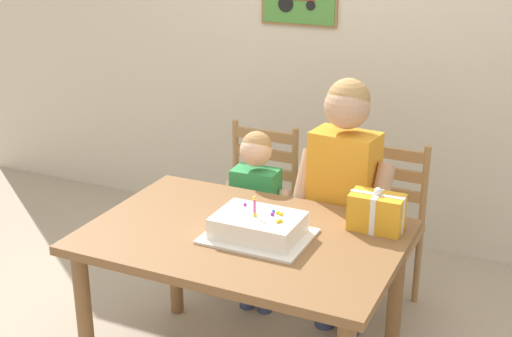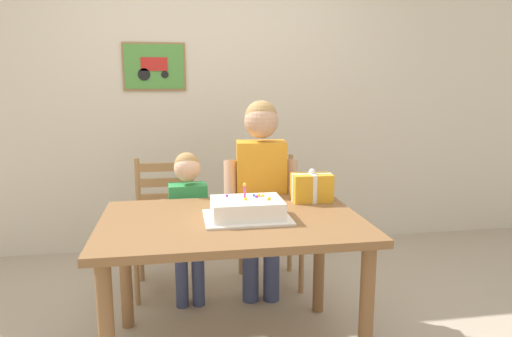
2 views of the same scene
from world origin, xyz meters
The scene contains 8 objects.
back_wall centered at (0.00, 1.75, 1.30)m, with size 6.40×0.11×2.60m.
dining_table centered at (0.00, 0.00, 0.66)m, with size 1.35×0.91×0.76m.
birthday_cake centered at (0.08, -0.01, 0.81)m, with size 0.44×0.34×0.19m.
gift_box_red_large centered at (0.51, 0.28, 0.84)m, with size 0.24×0.14×0.20m.
chair_left centered at (-0.37, 0.89, 0.47)m, with size 0.42×0.42×0.92m.
chair_right centered at (0.37, 0.89, 0.47)m, with size 0.43×0.43×0.92m.
child_older centered at (0.26, 0.58, 0.82)m, with size 0.50×0.29×1.34m.
child_younger centered at (-0.21, 0.58, 0.62)m, with size 0.37×0.22×1.02m.
Camera 2 is at (-0.26, -2.31, 1.46)m, focal length 32.69 mm.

